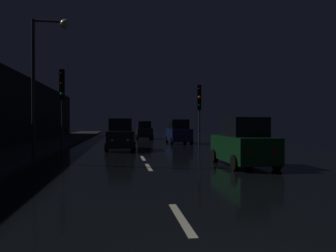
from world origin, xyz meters
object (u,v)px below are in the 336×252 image
at_px(traffic_light_far_right, 199,102).
at_px(car_approaching_headlights, 120,136).
at_px(traffic_light_far_left, 62,91).
at_px(car_distant_taillights, 144,131).
at_px(car_parked_right_far, 179,132).
at_px(car_parked_right_near, 243,144).
at_px(streetlamp_overhead, 44,66).

relative_size(traffic_light_far_right, car_approaching_headlights, 1.12).
bearing_deg(traffic_light_far_left, car_distant_taillights, 155.88).
height_order(traffic_light_far_left, car_parked_right_far, traffic_light_far_left).
relative_size(traffic_light_far_left, car_parked_right_near, 1.28).
distance_m(car_parked_right_far, car_distant_taillights, 9.03).
height_order(traffic_light_far_right, car_parked_right_near, traffic_light_far_right).
xyz_separation_m(traffic_light_far_right, streetlamp_overhead, (-9.44, -9.10, 0.98)).
bearing_deg(traffic_light_far_right, streetlamp_overhead, -32.59).
xyz_separation_m(car_parked_right_near, car_parked_right_far, (0.00, 15.89, 0.04)).
bearing_deg(traffic_light_far_right, traffic_light_far_left, -60.07).
bearing_deg(streetlamp_overhead, car_approaching_headlights, 64.72).
bearing_deg(streetlamp_overhead, traffic_light_far_left, 92.61).
bearing_deg(car_distant_taillights, traffic_light_far_right, -166.02).
xyz_separation_m(car_approaching_headlights, car_parked_right_near, (5.25, -9.33, -0.03)).
height_order(car_approaching_headlights, car_parked_right_near, car_approaching_headlights).
height_order(traffic_light_far_right, car_distant_taillights, traffic_light_far_right).
relative_size(car_parked_right_near, car_parked_right_far, 0.96).
xyz_separation_m(traffic_light_far_left, car_approaching_headlights, (3.69, 0.98, -2.89)).
xyz_separation_m(car_approaching_headlights, car_parked_right_far, (5.25, 6.56, 0.01)).
bearing_deg(car_approaching_headlights, traffic_light_far_right, 107.44).
bearing_deg(streetlamp_overhead, car_distant_taillights, 74.73).
bearing_deg(car_distant_taillights, car_approaching_headlights, 169.87).
bearing_deg(car_parked_right_near, car_parked_right_far, 0.00).
xyz_separation_m(streetlamp_overhead, car_parked_right_far, (8.65, 13.77, -3.44)).
bearing_deg(car_approaching_headlights, traffic_light_far_left, -75.14).
distance_m(streetlamp_overhead, car_parked_right_near, 9.56).
relative_size(traffic_light_far_right, car_parked_right_near, 1.16).
bearing_deg(car_parked_right_far, traffic_light_far_right, -170.33).
bearing_deg(traffic_light_far_left, streetlamp_overhead, 0.06).
bearing_deg(car_parked_right_near, car_distant_taillights, 5.87).
height_order(traffic_light_far_left, car_approaching_headlights, traffic_light_far_left).
distance_m(streetlamp_overhead, car_distant_taillights, 23.52).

